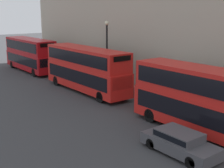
% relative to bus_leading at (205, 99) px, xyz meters
% --- Properties ---
extents(bus_leading, '(2.59, 10.50, 4.31)m').
position_rel_bus_leading_xyz_m(bus_leading, '(0.00, 0.00, 0.00)').
color(bus_leading, red).
rests_on(bus_leading, ground).
extents(bus_second_in_queue, '(2.59, 11.34, 4.32)m').
position_rel_bus_leading_xyz_m(bus_second_in_queue, '(-0.00, 13.86, 0.00)').
color(bus_second_in_queue, red).
rests_on(bus_second_in_queue, ground).
extents(bus_third_in_queue, '(2.59, 10.57, 4.26)m').
position_rel_bus_leading_xyz_m(bus_third_in_queue, '(-0.00, 27.32, -0.03)').
color(bus_third_in_queue, '#A80F14').
rests_on(bus_third_in_queue, ground).
extents(car_dark_sedan, '(1.87, 4.49, 1.32)m').
position_rel_bus_leading_xyz_m(car_dark_sedan, '(-3.40, -0.98, -1.67)').
color(car_dark_sedan, '#47474C').
rests_on(car_dark_sedan, ground).
extents(street_lamp, '(0.44, 0.44, 6.86)m').
position_rel_bus_leading_xyz_m(street_lamp, '(2.09, 13.19, 1.83)').
color(street_lamp, black).
rests_on(street_lamp, ground).
extents(pedestrian, '(0.36, 0.36, 1.70)m').
position_rel_bus_leading_xyz_m(pedestrian, '(2.93, 12.44, -1.59)').
color(pedestrian, brown).
rests_on(pedestrian, ground).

